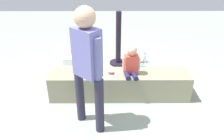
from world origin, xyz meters
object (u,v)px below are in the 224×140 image
object	(u,v)px
adult_standing	(87,60)
party_cup_red	(71,79)
cake_plate	(111,73)
water_bottle_near_gift	(145,58)
handbag_black_leather	(92,73)
gift_bag	(139,72)
cake_box_white	(70,60)
child_seated	(131,62)

from	to	relation	value
adult_standing	party_cup_red	xyz separation A→B (m)	(-0.45, 1.17, -0.94)
cake_plate	water_bottle_near_gift	distance (m)	1.56
party_cup_red	handbag_black_leather	distance (m)	0.40
cake_plate	gift_bag	size ratio (longest dim) A/B	0.67
water_bottle_near_gift	cake_box_white	size ratio (longest dim) A/B	0.79
child_seated	water_bottle_near_gift	distance (m)	1.50
handbag_black_leather	adult_standing	bearing A→B (deg)	-86.93
party_cup_red	cake_box_white	world-z (taller)	cake_box_white
cake_plate	party_cup_red	bearing A→B (deg)	146.42
cake_box_white	handbag_black_leather	bearing A→B (deg)	-54.21
water_bottle_near_gift	party_cup_red	size ratio (longest dim) A/B	1.98
child_seated	gift_bag	distance (m)	0.80
water_bottle_near_gift	child_seated	bearing A→B (deg)	-107.29
cake_plate	handbag_black_leather	xyz separation A→B (m)	(-0.36, 0.57, -0.32)
adult_standing	cake_plate	size ratio (longest dim) A/B	7.34
water_bottle_near_gift	handbag_black_leather	world-z (taller)	handbag_black_leather
handbag_black_leather	water_bottle_near_gift	bearing A→B (deg)	35.02
adult_standing	party_cup_red	bearing A→B (deg)	111.07
adult_standing	handbag_black_leather	world-z (taller)	adult_standing
adult_standing	gift_bag	xyz separation A→B (m)	(0.81, 1.27, -0.84)
child_seated	handbag_black_leather	distance (m)	1.02
adult_standing	handbag_black_leather	bearing A→B (deg)	93.07
child_seated	gift_bag	bearing A→B (deg)	70.62
water_bottle_near_gift	handbag_black_leather	xyz separation A→B (m)	(-1.09, -0.76, 0.04)
party_cup_red	cake_box_white	bearing A→B (deg)	99.62
cake_plate	handbag_black_leather	distance (m)	0.75
child_seated	cake_box_white	bearing A→B (deg)	132.68
adult_standing	cake_box_white	size ratio (longest dim) A/B	6.19
gift_bag	handbag_black_leather	size ratio (longest dim) A/B	0.94
child_seated	cake_plate	bearing A→B (deg)	-179.87
cake_plate	handbag_black_leather	size ratio (longest dim) A/B	0.62
adult_standing	party_cup_red	distance (m)	1.56
water_bottle_near_gift	party_cup_red	xyz separation A→B (m)	(-1.47, -0.84, -0.04)
cake_box_white	adult_standing	bearing A→B (deg)	-73.43
adult_standing	cake_plate	xyz separation A→B (m)	(0.29, 0.68, -0.54)
handbag_black_leather	child_seated	bearing A→B (deg)	-40.41
child_seated	handbag_black_leather	xyz separation A→B (m)	(-0.67, 0.57, -0.51)
cake_plate	cake_box_white	xyz separation A→B (m)	(-0.88, 1.29, -0.37)
child_seated	adult_standing	distance (m)	0.97
gift_bag	water_bottle_near_gift	xyz separation A→B (m)	(0.21, 0.74, -0.05)
party_cup_red	cake_box_white	distance (m)	0.81
cake_box_white	water_bottle_near_gift	bearing A→B (deg)	1.55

